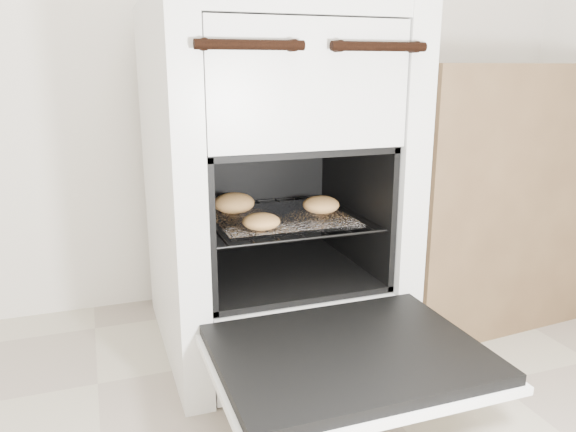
# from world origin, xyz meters

# --- Properties ---
(stove) EXTENTS (0.64, 0.72, 0.99)m
(stove) POSITION_xyz_m (0.18, 1.14, 0.48)
(stove) COLOR silver
(stove) RESTS_ON ground
(oven_door) EXTENTS (0.58, 0.45, 0.04)m
(oven_door) POSITION_xyz_m (0.18, 0.60, 0.22)
(oven_door) COLOR black
(oven_door) RESTS_ON stove
(oven_rack) EXTENTS (0.47, 0.45, 0.01)m
(oven_rack) POSITION_xyz_m (0.18, 1.07, 0.40)
(oven_rack) COLOR black
(oven_rack) RESTS_ON stove
(foil_sheet) EXTENTS (0.36, 0.32, 0.01)m
(foil_sheet) POSITION_xyz_m (0.18, 1.05, 0.41)
(foil_sheet) COLOR white
(foil_sheet) RESTS_ON oven_rack
(baked_rolls) EXTENTS (0.38, 0.33, 0.06)m
(baked_rolls) POSITION_xyz_m (0.15, 1.06, 0.44)
(baked_rolls) COLOR #DE9958
(baked_rolls) RESTS_ON foil_sheet
(counter) EXTENTS (0.87, 0.61, 0.82)m
(counter) POSITION_xyz_m (0.95, 1.18, 0.41)
(counter) COLOR brown
(counter) RESTS_ON ground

